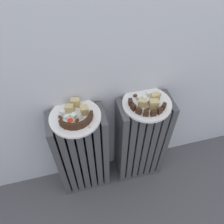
% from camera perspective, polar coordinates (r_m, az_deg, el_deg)
% --- Properties ---
extents(ground_plane, '(6.00, 6.00, 0.00)m').
position_cam_1_polar(ground_plane, '(1.56, 2.77, -23.94)').
color(ground_plane, '#4C4C51').
extents(radiator_left, '(0.30, 0.16, 0.65)m').
position_cam_1_polar(radiator_left, '(1.37, -7.54, -10.48)').
color(radiator_left, '#47474C').
rests_on(radiator_left, ground_plane).
extents(radiator_right, '(0.30, 0.16, 0.65)m').
position_cam_1_polar(radiator_right, '(1.42, 7.22, -7.39)').
color(radiator_right, '#47474C').
rests_on(radiator_right, ground_plane).
extents(plate_left, '(0.25, 0.25, 0.01)m').
position_cam_1_polar(plate_left, '(1.10, -9.27, -1.25)').
color(plate_left, white).
rests_on(plate_left, radiator_left).
extents(plate_right, '(0.25, 0.25, 0.01)m').
position_cam_1_polar(plate_right, '(1.16, 8.79, 2.11)').
color(plate_right, white).
rests_on(plate_right, radiator_right).
extents(dark_cake_slice_left_0, '(0.03, 0.03, 0.04)m').
position_cam_1_polar(dark_cake_slice_left_0, '(1.05, -12.43, -2.96)').
color(dark_cake_slice_left_0, '#382114').
rests_on(dark_cake_slice_left_0, plate_left).
extents(dark_cake_slice_left_1, '(0.03, 0.03, 0.04)m').
position_cam_1_polar(dark_cake_slice_left_1, '(1.04, -11.21, -3.52)').
color(dark_cake_slice_left_1, '#382114').
rests_on(dark_cake_slice_left_1, plate_left).
extents(dark_cake_slice_left_2, '(0.03, 0.02, 0.04)m').
position_cam_1_polar(dark_cake_slice_left_2, '(1.03, -9.75, -3.70)').
color(dark_cake_slice_left_2, '#382114').
rests_on(dark_cake_slice_left_2, plate_left).
extents(dark_cake_slice_left_3, '(0.03, 0.02, 0.04)m').
position_cam_1_polar(dark_cake_slice_left_3, '(1.03, -8.23, -3.47)').
color(dark_cake_slice_left_3, '#382114').
rests_on(dark_cake_slice_left_3, plate_left).
extents(dark_cake_slice_left_4, '(0.03, 0.03, 0.04)m').
position_cam_1_polar(dark_cake_slice_left_4, '(1.03, -6.87, -2.84)').
color(dark_cake_slice_left_4, '#382114').
rests_on(dark_cake_slice_left_4, plate_left).
extents(dark_cake_slice_left_5, '(0.03, 0.03, 0.04)m').
position_cam_1_polar(dark_cake_slice_left_5, '(1.05, -5.85, -1.92)').
color(dark_cake_slice_left_5, '#382114').
rests_on(dark_cake_slice_left_5, plate_left).
extents(dark_cake_slice_left_6, '(0.02, 0.03, 0.04)m').
position_cam_1_polar(dark_cake_slice_left_6, '(1.06, -5.30, -0.83)').
color(dark_cake_slice_left_6, '#382114').
rests_on(dark_cake_slice_left_6, plate_left).
extents(marble_cake_slice_left_0, '(0.05, 0.04, 0.05)m').
position_cam_1_polar(marble_cake_slice_left_0, '(1.12, -9.21, 2.36)').
color(marble_cake_slice_left_0, tan).
rests_on(marble_cake_slice_left_0, plate_left).
extents(marble_cake_slice_left_1, '(0.04, 0.04, 0.04)m').
position_cam_1_polar(marble_cake_slice_left_1, '(1.08, -6.98, 0.46)').
color(marble_cake_slice_left_1, tan).
rests_on(marble_cake_slice_left_1, plate_left).
extents(marble_cake_slice_left_2, '(0.05, 0.04, 0.04)m').
position_cam_1_polar(marble_cake_slice_left_2, '(1.10, -10.68, 0.87)').
color(marble_cake_slice_left_2, tan).
rests_on(marble_cake_slice_left_2, plate_left).
extents(turkish_delight_left_0, '(0.03, 0.03, 0.02)m').
position_cam_1_polar(turkish_delight_left_0, '(1.11, -12.32, -0.01)').
color(turkish_delight_left_0, white).
rests_on(turkish_delight_left_0, plate_left).
extents(turkish_delight_left_1, '(0.02, 0.02, 0.02)m').
position_cam_1_polar(turkish_delight_left_1, '(1.08, -11.34, -1.24)').
color(turkish_delight_left_1, white).
rests_on(turkish_delight_left_1, plate_left).
extents(turkish_delight_left_2, '(0.03, 0.03, 0.02)m').
position_cam_1_polar(turkish_delight_left_2, '(1.08, -9.69, -0.97)').
color(turkish_delight_left_2, white).
rests_on(turkish_delight_left_2, plate_left).
extents(medjool_date_left_0, '(0.03, 0.03, 0.02)m').
position_cam_1_polar(medjool_date_left_0, '(1.09, -12.87, -1.32)').
color(medjool_date_left_0, '#4C2814').
rests_on(medjool_date_left_0, plate_left).
extents(medjool_date_left_1, '(0.03, 0.03, 0.02)m').
position_cam_1_polar(medjool_date_left_1, '(1.07, -8.84, -2.06)').
color(medjool_date_left_1, '#4C2814').
rests_on(medjool_date_left_1, plate_left).
extents(jam_bowl_left, '(0.04, 0.04, 0.02)m').
position_cam_1_polar(jam_bowl_left, '(1.06, -10.43, -2.41)').
color(jam_bowl_left, white).
rests_on(jam_bowl_left, plate_left).
extents(dark_cake_slice_right_0, '(0.02, 0.03, 0.03)m').
position_cam_1_polar(dark_cake_slice_right_0, '(1.12, 4.67, 2.49)').
color(dark_cake_slice_right_0, '#382114').
rests_on(dark_cake_slice_right_0, plate_right).
extents(dark_cake_slice_right_1, '(0.03, 0.03, 0.03)m').
position_cam_1_polar(dark_cake_slice_right_1, '(1.10, 5.40, 1.23)').
color(dark_cake_slice_right_1, '#382114').
rests_on(dark_cake_slice_right_1, plate_right).
extents(dark_cake_slice_right_2, '(0.03, 0.03, 0.03)m').
position_cam_1_polar(dark_cake_slice_right_2, '(1.09, 6.79, 0.24)').
color(dark_cake_slice_right_2, '#382114').
rests_on(dark_cake_slice_right_2, plate_right).
extents(dark_cake_slice_right_3, '(0.03, 0.03, 0.03)m').
position_cam_1_polar(dark_cake_slice_right_3, '(1.08, 8.58, -0.29)').
color(dark_cake_slice_right_3, '#382114').
rests_on(dark_cake_slice_right_3, plate_right).
extents(dark_cake_slice_right_4, '(0.03, 0.02, 0.03)m').
position_cam_1_polar(dark_cake_slice_right_4, '(1.09, 10.44, -0.24)').
color(dark_cake_slice_right_4, '#382114').
rests_on(dark_cake_slice_right_4, plate_right).
extents(dark_cake_slice_right_5, '(0.03, 0.03, 0.03)m').
position_cam_1_polar(dark_cake_slice_right_5, '(1.10, 11.98, 0.35)').
color(dark_cake_slice_right_5, '#382114').
rests_on(dark_cake_slice_right_5, plate_right).
extents(dark_cake_slice_right_6, '(0.03, 0.03, 0.03)m').
position_cam_1_polar(dark_cake_slice_right_6, '(1.13, 12.94, 1.37)').
color(dark_cake_slice_right_6, '#382114').
rests_on(dark_cake_slice_right_6, plate_right).
extents(marble_cake_slice_right_0, '(0.05, 0.04, 0.05)m').
position_cam_1_polar(marble_cake_slice_right_0, '(1.12, 10.50, 2.02)').
color(marble_cake_slice_right_0, tan).
rests_on(marble_cake_slice_right_0, plate_right).
extents(marble_cake_slice_right_1, '(0.04, 0.03, 0.05)m').
position_cam_1_polar(marble_cake_slice_right_1, '(1.15, 10.79, 3.65)').
color(marble_cake_slice_right_1, tan).
rests_on(marble_cake_slice_right_1, plate_right).
extents(marble_cake_slice_right_2, '(0.05, 0.04, 0.04)m').
position_cam_1_polar(marble_cake_slice_right_2, '(1.12, 7.69, 2.27)').
color(marble_cake_slice_right_2, tan).
rests_on(marble_cake_slice_right_2, plate_right).
extents(turkish_delight_right_0, '(0.02, 0.02, 0.02)m').
position_cam_1_polar(turkish_delight_right_0, '(1.15, 8.91, 2.70)').
color(turkish_delight_right_0, white).
rests_on(turkish_delight_right_0, plate_right).
extents(turkish_delight_right_1, '(0.03, 0.03, 0.02)m').
position_cam_1_polar(turkish_delight_right_1, '(1.16, 6.90, 3.57)').
color(turkish_delight_right_1, white).
rests_on(turkish_delight_right_1, plate_right).
extents(turkish_delight_right_2, '(0.02, 0.02, 0.02)m').
position_cam_1_polar(turkish_delight_right_2, '(1.19, 9.30, 4.59)').
color(turkish_delight_right_2, white).
rests_on(turkish_delight_right_2, plate_right).
extents(turkish_delight_right_3, '(0.02, 0.02, 0.02)m').
position_cam_1_polar(turkish_delight_right_3, '(1.16, 8.23, 3.31)').
color(turkish_delight_right_3, white).
rests_on(turkish_delight_right_3, plate_right).
extents(medjool_date_right_0, '(0.03, 0.02, 0.02)m').
position_cam_1_polar(medjool_date_right_0, '(1.17, 5.89, 4.15)').
color(medjool_date_right_0, '#4C2814').
rests_on(medjool_date_right_0, plate_right).
extents(medjool_date_right_1, '(0.03, 0.02, 0.01)m').
position_cam_1_polar(medjool_date_right_1, '(1.11, 8.88, 0.68)').
color(medjool_date_right_1, '#4C2814').
rests_on(medjool_date_right_1, plate_right).
extents(medjool_date_right_2, '(0.02, 0.02, 0.02)m').
position_cam_1_polar(medjool_date_right_2, '(1.19, 11.74, 4.28)').
color(medjool_date_right_2, '#4C2814').
rests_on(medjool_date_right_2, plate_right).
extents(fork, '(0.05, 0.09, 0.00)m').
position_cam_1_polar(fork, '(1.07, -7.12, -2.19)').
color(fork, '#B7B7BC').
rests_on(fork, plate_left).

